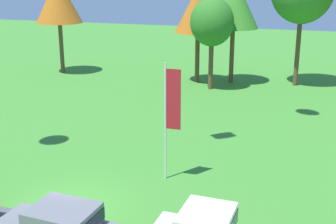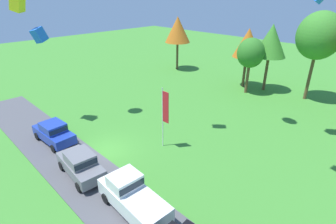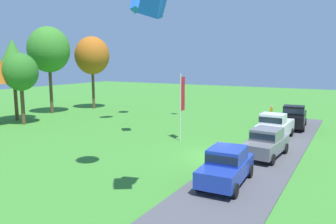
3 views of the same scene
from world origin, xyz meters
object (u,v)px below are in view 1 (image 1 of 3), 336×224
object	(u,v)px
tree_lone_near	(58,0)
tree_right_of_center	(212,23)
tree_left_of_center	(198,9)
flag_banner	(171,107)
tree_center_back	(234,3)

from	to	relation	value
tree_lone_near	tree_right_of_center	xyz separation A→B (m)	(13.96, -1.90, -1.29)
tree_lone_near	tree_left_of_center	size ratio (longest dim) A/B	1.09
tree_lone_near	tree_left_of_center	distance (m)	12.42
tree_left_of_center	tree_lone_near	bearing A→B (deg)	-179.84
flag_banner	tree_right_of_center	bearing A→B (deg)	96.42
tree_center_back	flag_banner	xyz separation A→B (m)	(0.71, -19.16, -3.07)
tree_left_of_center	flag_banner	bearing A→B (deg)	-79.52
tree_right_of_center	flag_banner	distance (m)	16.74
tree_right_of_center	flag_banner	xyz separation A→B (m)	(1.86, -16.54, -1.78)
tree_lone_near	flag_banner	xyz separation A→B (m)	(15.82, -18.44, -3.07)
tree_lone_near	tree_right_of_center	distance (m)	14.15
tree_lone_near	tree_right_of_center	size ratio (longest dim) A/B	1.21
tree_center_back	flag_banner	size ratio (longest dim) A/B	1.61
tree_center_back	tree_left_of_center	bearing A→B (deg)	-165.85
tree_lone_near	tree_right_of_center	world-z (taller)	tree_lone_near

